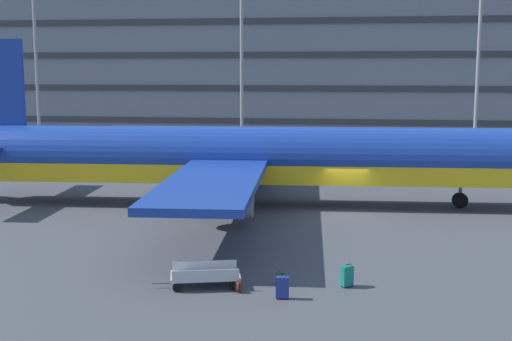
{
  "coord_description": "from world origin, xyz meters",
  "views": [
    {
      "loc": [
        0.05,
        -38.1,
        8.09
      ],
      "look_at": [
        -4.58,
        -4.36,
        3.0
      ],
      "focal_mm": 47.48,
      "sensor_mm": 36.0,
      "label": 1
    }
  ],
  "objects_px": {
    "suitcase_navy": "(347,276)",
    "baggage_cart": "(205,275)",
    "backpack_small": "(239,287)",
    "airliner": "(242,158)",
    "backpack_purple": "(279,278)",
    "suitcase_black": "(282,287)"
  },
  "relations": [
    {
      "from": "suitcase_navy",
      "to": "backpack_purple",
      "type": "height_order",
      "value": "suitcase_navy"
    },
    {
      "from": "backpack_small",
      "to": "baggage_cart",
      "type": "height_order",
      "value": "baggage_cart"
    },
    {
      "from": "suitcase_black",
      "to": "backpack_small",
      "type": "xyz_separation_m",
      "value": [
        -1.64,
        0.47,
        -0.23
      ]
    },
    {
      "from": "suitcase_navy",
      "to": "backpack_purple",
      "type": "xyz_separation_m",
      "value": [
        -2.58,
        0.02,
        -0.2
      ]
    },
    {
      "from": "suitcase_navy",
      "to": "backpack_purple",
      "type": "distance_m",
      "value": 2.59
    },
    {
      "from": "suitcase_navy",
      "to": "suitcase_black",
      "type": "bearing_deg",
      "value": -143.83
    },
    {
      "from": "backpack_small",
      "to": "backpack_purple",
      "type": "distance_m",
      "value": 1.81
    },
    {
      "from": "baggage_cart",
      "to": "suitcase_black",
      "type": "bearing_deg",
      "value": -18.22
    },
    {
      "from": "airliner",
      "to": "suitcase_black",
      "type": "relative_size",
      "value": 39.79
    },
    {
      "from": "suitcase_navy",
      "to": "backpack_small",
      "type": "xyz_separation_m",
      "value": [
        -3.92,
        -1.2,
        -0.23
      ]
    },
    {
      "from": "suitcase_black",
      "to": "backpack_purple",
      "type": "distance_m",
      "value": 1.72
    },
    {
      "from": "airliner",
      "to": "backpack_purple",
      "type": "height_order",
      "value": "airliner"
    },
    {
      "from": "backpack_small",
      "to": "baggage_cart",
      "type": "distance_m",
      "value": 1.49
    },
    {
      "from": "airliner",
      "to": "backpack_purple",
      "type": "xyz_separation_m",
      "value": [
        3.77,
        -15.0,
        -2.61
      ]
    },
    {
      "from": "backpack_purple",
      "to": "baggage_cart",
      "type": "xyz_separation_m",
      "value": [
        -2.72,
        -0.69,
        0.2
      ]
    },
    {
      "from": "airliner",
      "to": "backpack_purple",
      "type": "distance_m",
      "value": 15.69
    },
    {
      "from": "suitcase_black",
      "to": "backpack_purple",
      "type": "height_order",
      "value": "suitcase_black"
    },
    {
      "from": "suitcase_navy",
      "to": "baggage_cart",
      "type": "xyz_separation_m",
      "value": [
        -5.3,
        -0.67,
        -0.0
      ]
    },
    {
      "from": "airliner",
      "to": "suitcase_black",
      "type": "height_order",
      "value": "airliner"
    },
    {
      "from": "backpack_purple",
      "to": "baggage_cart",
      "type": "bearing_deg",
      "value": -165.82
    },
    {
      "from": "airliner",
      "to": "suitcase_black",
      "type": "bearing_deg",
      "value": -76.3
    },
    {
      "from": "backpack_small",
      "to": "baggage_cart",
      "type": "xyz_separation_m",
      "value": [
        -1.38,
        0.53,
        0.22
      ]
    }
  ]
}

